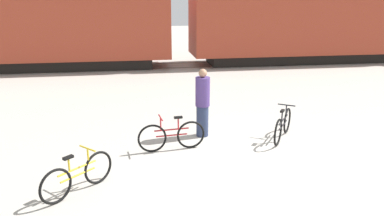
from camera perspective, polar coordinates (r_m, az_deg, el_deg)
ground_plane at (r=8.45m, az=9.38°, el=-8.93°), size 80.00×80.00×0.00m
freight_train at (r=20.13m, az=-1.78°, el=13.90°), size 52.00×2.82×5.00m
rail_near at (r=19.73m, az=-1.45°, el=6.18°), size 64.00×0.07×0.01m
rail_far at (r=21.13m, az=-1.96°, el=6.89°), size 64.00×0.07×0.01m
bicycle_yellow at (r=7.53m, az=-16.98°, el=-9.80°), size 1.21×1.18×0.84m
bicycle_maroon at (r=9.11m, az=-3.12°, el=-4.24°), size 1.66×0.46×0.87m
bicycle_black at (r=10.09m, az=13.67°, el=-2.60°), size 1.04×1.45×0.87m
person_in_purple at (r=9.86m, az=1.62°, el=0.74°), size 0.38×0.38×1.83m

